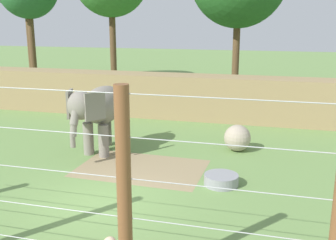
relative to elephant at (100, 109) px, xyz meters
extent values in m
plane|color=#6B8E4C|center=(1.80, -4.13, -1.78)|extent=(120.00, 120.00, 0.00)
cube|color=#937F5B|center=(2.08, -1.26, -1.78)|extent=(4.54, 3.12, 0.01)
cube|color=#997F56|center=(1.80, 6.66, -0.63)|extent=(36.00, 1.80, 2.30)
cylinder|color=gray|center=(0.29, -0.43, -1.14)|extent=(0.40, 0.40, 1.28)
cylinder|color=gray|center=(-0.41, -0.31, -1.14)|extent=(0.40, 0.40, 1.28)
cylinder|color=gray|center=(0.50, 0.86, -1.14)|extent=(0.40, 0.40, 1.28)
cylinder|color=gray|center=(-0.19, 0.98, -1.14)|extent=(0.40, 0.40, 1.28)
ellipsoid|color=gray|center=(0.05, 0.28, 0.12)|extent=(1.65, 2.55, 1.46)
ellipsoid|color=gray|center=(-0.20, -1.19, 0.38)|extent=(1.14, 1.06, 1.06)
cube|color=gray|center=(0.36, -1.19, 0.38)|extent=(0.54, 0.73, 1.01)
cube|color=gray|center=(-0.72, -1.01, 0.38)|extent=(0.31, 0.82, 1.01)
cylinder|color=gray|center=(-0.26, -1.58, 0.00)|extent=(0.36, 0.49, 0.57)
cylinder|color=gray|center=(-0.28, -1.69, -0.40)|extent=(0.29, 0.36, 0.54)
cylinder|color=gray|center=(-0.29, -1.76, -0.78)|extent=(0.22, 0.22, 0.50)
cylinder|color=gray|center=(0.26, 1.58, 0.03)|extent=(0.14, 0.29, 0.73)
sphere|color=tan|center=(5.18, 1.62, -1.24)|extent=(1.07, 1.07, 1.07)
cylinder|color=brown|center=(3.91, -7.58, 0.26)|extent=(0.28, 0.28, 4.08)
cylinder|color=#B7B7BC|center=(1.80, -7.58, -1.04)|extent=(12.75, 0.02, 0.02)
cylinder|color=#B7B7BC|center=(1.80, -7.58, -0.25)|extent=(12.75, 0.02, 0.02)
cylinder|color=#B7B7BC|center=(1.80, -7.58, 0.54)|extent=(12.75, 0.02, 0.02)
cylinder|color=#B7B7BC|center=(1.80, -7.58, 1.34)|extent=(12.75, 0.02, 0.02)
cylinder|color=#B7B7BC|center=(1.80, -7.58, 2.13)|extent=(12.75, 0.02, 0.02)
cylinder|color=gray|center=(5.04, -2.01, -1.60)|extent=(1.10, 1.10, 0.35)
cylinder|color=#38607A|center=(5.04, -2.01, -1.46)|extent=(1.01, 1.01, 0.02)
cylinder|color=brown|center=(-10.76, 12.14, 1.02)|extent=(0.44, 0.44, 5.59)
cylinder|color=brown|center=(3.99, 11.99, 0.82)|extent=(0.44, 0.44, 5.20)
cylinder|color=brown|center=(-4.71, 12.80, 1.12)|extent=(0.44, 0.44, 5.79)
cylinder|color=brown|center=(-11.69, 13.31, 1.38)|extent=(0.44, 0.44, 6.31)
camera|label=1|loc=(6.50, -14.10, 3.40)|focal=43.14mm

